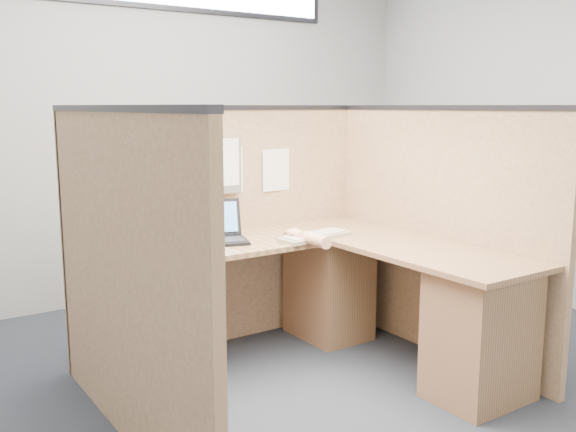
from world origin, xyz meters
TOP-DOWN VIEW (x-y plane):
  - floor at (0.00, 0.00)m, footprint 5.00×5.00m
  - wall_back at (0.00, 2.25)m, footprint 5.00×0.00m
  - cubicle_partitions at (0.00, 0.43)m, footprint 2.06×1.83m
  - l_desk at (0.18, 0.29)m, footprint 1.95×1.75m
  - laptop at (-0.21, 0.75)m, footprint 0.38×0.40m
  - keyboard at (0.34, 0.48)m, footprint 0.51×0.24m
  - mouse at (0.20, 0.51)m, footprint 0.12×0.08m
  - hand_forearm at (0.21, 0.38)m, footprint 0.11×0.38m
  - blue_poster at (-0.79, 0.97)m, footprint 0.20×0.01m
  - american_flag at (-0.64, 0.96)m, footprint 0.18×0.01m
  - file_holder at (-0.06, 0.94)m, footprint 0.27×0.05m
  - paper_left at (0.06, 0.97)m, footprint 0.23×0.03m
  - paper_right at (0.38, 0.97)m, footprint 0.22×0.02m

SIDE VIEW (x-z plane):
  - floor at x=0.00m, z-range 0.00..0.00m
  - l_desk at x=0.18m, z-range 0.03..0.76m
  - keyboard at x=0.34m, z-range 0.73..0.76m
  - mouse at x=0.20m, z-range 0.73..0.77m
  - hand_forearm at x=0.21m, z-range 0.73..0.81m
  - cubicle_partitions at x=0.00m, z-range 0.00..1.53m
  - laptop at x=-0.21m, z-range 0.67..0.91m
  - paper_right at x=0.38m, z-range 0.97..1.24m
  - paper_left at x=0.06m, z-range 0.98..1.27m
  - file_holder at x=-0.06m, z-range 0.99..1.33m
  - american_flag at x=-0.64m, z-range 1.06..1.38m
  - blue_poster at x=-0.79m, z-range 1.18..1.44m
  - wall_back at x=0.00m, z-range -1.10..3.90m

